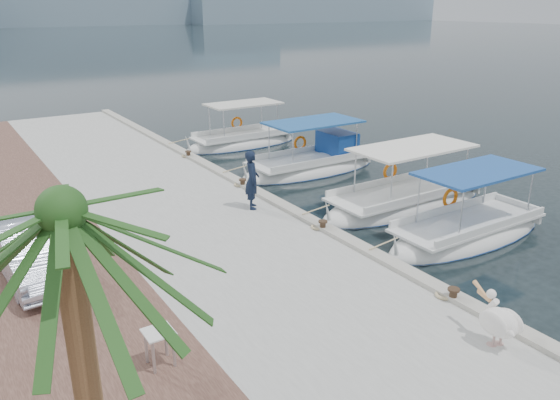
{
  "coord_description": "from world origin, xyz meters",
  "views": [
    {
      "loc": [
        -9.77,
        -10.68,
        6.99
      ],
      "look_at": [
        -1.0,
        2.9,
        1.2
      ],
      "focal_mm": 35.0,
      "sensor_mm": 36.0,
      "label": 1
    }
  ],
  "objects_px": {
    "fishing_caique_c": "(405,203)",
    "fishing_caique_b": "(467,235)",
    "fishing_caique_d": "(311,166)",
    "fishing_caique_e": "(242,143)",
    "pelican": "(499,321)",
    "parked_car": "(32,251)",
    "fisherman": "(252,180)",
    "date_palm": "(62,214)"
  },
  "relations": [
    {
      "from": "fishing_caique_c",
      "to": "date_palm",
      "type": "bearing_deg",
      "value": -150.56
    },
    {
      "from": "fishing_caique_e",
      "to": "fisherman",
      "type": "bearing_deg",
      "value": -117.06
    },
    {
      "from": "fishing_caique_b",
      "to": "fisherman",
      "type": "xyz_separation_m",
      "value": [
        -4.98,
        4.94,
        1.37
      ]
    },
    {
      "from": "fishing_caique_d",
      "to": "parked_car",
      "type": "relative_size",
      "value": 1.65
    },
    {
      "from": "fishing_caique_b",
      "to": "fishing_caique_e",
      "type": "bearing_deg",
      "value": 90.38
    },
    {
      "from": "pelican",
      "to": "fisherman",
      "type": "xyz_separation_m",
      "value": [
        -0.16,
        9.53,
        0.44
      ]
    },
    {
      "from": "fishing_caique_e",
      "to": "date_palm",
      "type": "distance_m",
      "value": 22.98
    },
    {
      "from": "fishing_caique_b",
      "to": "pelican",
      "type": "xyz_separation_m",
      "value": [
        -4.82,
        -4.6,
        0.93
      ]
    },
    {
      "from": "fishing_caique_e",
      "to": "fishing_caique_d",
      "type": "bearing_deg",
      "value": -86.34
    },
    {
      "from": "pelican",
      "to": "date_palm",
      "type": "distance_m",
      "value": 8.67
    },
    {
      "from": "fishing_caique_d",
      "to": "pelican",
      "type": "relative_size",
      "value": 4.96
    },
    {
      "from": "fishing_caique_b",
      "to": "fishing_caique_e",
      "type": "xyz_separation_m",
      "value": [
        -0.1,
        14.51,
        0.0
      ]
    },
    {
      "from": "fishing_caique_e",
      "to": "date_palm",
      "type": "relative_size",
      "value": 1.19
    },
    {
      "from": "fishing_caique_e",
      "to": "fisherman",
      "type": "xyz_separation_m",
      "value": [
        -4.89,
        -9.57,
        1.37
      ]
    },
    {
      "from": "fisherman",
      "to": "date_palm",
      "type": "bearing_deg",
      "value": 165.51
    },
    {
      "from": "fishing_caique_e",
      "to": "pelican",
      "type": "relative_size",
      "value": 4.58
    },
    {
      "from": "date_palm",
      "to": "pelican",
      "type": "bearing_deg",
      "value": -3.0
    },
    {
      "from": "fisherman",
      "to": "date_palm",
      "type": "xyz_separation_m",
      "value": [
        -7.62,
        -9.13,
        3.35
      ]
    },
    {
      "from": "fishing_caique_c",
      "to": "pelican",
      "type": "relative_size",
      "value": 5.42
    },
    {
      "from": "fishing_caique_c",
      "to": "fishing_caique_d",
      "type": "height_order",
      "value": "same"
    },
    {
      "from": "fishing_caique_d",
      "to": "fishing_caique_c",
      "type": "bearing_deg",
      "value": -87.83
    },
    {
      "from": "fishing_caique_e",
      "to": "pelican",
      "type": "distance_m",
      "value": 19.7
    },
    {
      "from": "fishing_caique_b",
      "to": "date_palm",
      "type": "bearing_deg",
      "value": -161.61
    },
    {
      "from": "parked_car",
      "to": "fishing_caique_e",
      "type": "bearing_deg",
      "value": 38.04
    },
    {
      "from": "fishing_caique_d",
      "to": "fishing_caique_b",
      "type": "bearing_deg",
      "value": -91.78
    },
    {
      "from": "fishing_caique_b",
      "to": "pelican",
      "type": "distance_m",
      "value": 6.72
    },
    {
      "from": "parked_car",
      "to": "pelican",
      "type": "bearing_deg",
      "value": -52.66
    },
    {
      "from": "pelican",
      "to": "parked_car",
      "type": "distance_m",
      "value": 11.01
    },
    {
      "from": "fishing_caique_e",
      "to": "parked_car",
      "type": "bearing_deg",
      "value": -137.91
    },
    {
      "from": "fishing_caique_d",
      "to": "date_palm",
      "type": "xyz_separation_m",
      "value": [
        -12.87,
        -12.95,
        4.65
      ]
    },
    {
      "from": "fishing_caique_b",
      "to": "fisherman",
      "type": "relative_size",
      "value": 3.27
    },
    {
      "from": "parked_car",
      "to": "fishing_caique_b",
      "type": "bearing_deg",
      "value": -20.9
    },
    {
      "from": "fishing_caique_e",
      "to": "date_palm",
      "type": "xyz_separation_m",
      "value": [
        -12.51,
        -18.69,
        4.72
      ]
    },
    {
      "from": "fishing_caique_b",
      "to": "fishing_caique_d",
      "type": "relative_size",
      "value": 0.95
    },
    {
      "from": "fishing_caique_e",
      "to": "date_palm",
      "type": "height_order",
      "value": "date_palm"
    },
    {
      "from": "date_palm",
      "to": "fisherman",
      "type": "bearing_deg",
      "value": 50.14
    },
    {
      "from": "fishing_caique_c",
      "to": "fishing_caique_b",
      "type": "bearing_deg",
      "value": -98.59
    },
    {
      "from": "fishing_caique_c",
      "to": "parked_car",
      "type": "bearing_deg",
      "value": 177.87
    },
    {
      "from": "pelican",
      "to": "fisherman",
      "type": "relative_size",
      "value": 0.69
    },
    {
      "from": "date_palm",
      "to": "fishing_caique_e",
      "type": "bearing_deg",
      "value": 56.21
    },
    {
      "from": "fishing_caique_e",
      "to": "pelican",
      "type": "bearing_deg",
      "value": -103.89
    },
    {
      "from": "fishing_caique_c",
      "to": "fishing_caique_e",
      "type": "bearing_deg",
      "value": 92.92
    }
  ]
}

